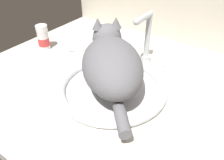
{
  "coord_description": "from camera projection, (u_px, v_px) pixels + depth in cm",
  "views": [
    {
      "loc": [
        32.46,
        -52.29,
        48.08
      ],
      "look_at": [
        -0.9,
        -4.93,
        7.0
      ],
      "focal_mm": 36.99,
      "sensor_mm": 36.0,
      "label": 1
    }
  ],
  "objects": [
    {
      "name": "cat",
      "position": [
        111.0,
        61.0,
        0.69
      ],
      "size": [
        33.06,
        34.36,
        16.87
      ],
      "color": "slate",
      "rests_on": "sink_basin"
    },
    {
      "name": "pill_bottle",
      "position": [
        43.0,
        38.0,
        0.94
      ],
      "size": [
        4.64,
        4.64,
        10.29
      ],
      "color": "white",
      "rests_on": "countertop"
    },
    {
      "name": "backsplash_wall",
      "position": [
        177.0,
        13.0,
        0.96
      ],
      "size": [
        104.34,
        2.4,
        30.24
      ],
      "primitive_type": "cube",
      "color": "beige",
      "rests_on": "ground"
    },
    {
      "name": "faucet",
      "position": [
        146.0,
        44.0,
        0.83
      ],
      "size": [
        16.71,
        11.97,
        19.55
      ],
      "color": "silver",
      "rests_on": "countertop"
    },
    {
      "name": "toothbrush",
      "position": [
        91.0,
        49.0,
        0.95
      ],
      "size": [
        14.34,
        14.11,
        1.7
      ],
      "color": "silver",
      "rests_on": "countertop"
    },
    {
      "name": "countertop",
      "position": [
        123.0,
        87.0,
        0.77
      ],
      "size": [
        104.34,
        79.24,
        3.0
      ],
      "primitive_type": "cube",
      "color": "silver",
      "rests_on": "ground"
    },
    {
      "name": "sink_basin",
      "position": [
        112.0,
        87.0,
        0.73
      ],
      "size": [
        34.71,
        34.71,
        2.68
      ],
      "color": "white",
      "rests_on": "countertop"
    }
  ]
}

